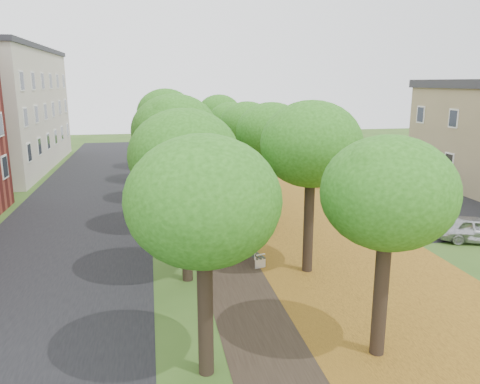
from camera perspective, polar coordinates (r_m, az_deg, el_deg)
name	(u,v)px	position (r m, az deg, el deg)	size (l,w,h in m)	color
ground	(287,363)	(13.54, 5.78, -20.03)	(120.00, 120.00, 0.00)	#2D4C19
street_asphalt	(78,221)	(27.17, -19.18, -3.34)	(8.00, 70.00, 0.01)	black
footpath	(213,214)	(27.06, -3.28, -2.66)	(3.20, 70.00, 0.01)	black
leaf_verge	(296,209)	(28.13, 6.88, -2.12)	(7.50, 70.00, 0.01)	#9C681C
parking_lot	(417,199)	(32.53, 20.75, -0.79)	(9.00, 16.00, 0.01)	black
tree_row_west	(172,132)	(25.97, -8.27, 7.23)	(3.83, 33.83, 6.41)	black
tree_row_east	(258,131)	(26.63, 2.19, 7.50)	(3.83, 33.83, 6.41)	black
bench	(251,253)	(19.83, 1.32, -7.43)	(0.88, 1.73, 0.79)	#252E29
car_silver	(478,229)	(24.85, 26.99, -4.09)	(1.47, 3.66, 1.25)	#A6A6AB
car_red	(406,202)	(28.68, 19.60, -1.12)	(1.43, 4.10, 1.35)	maroon
car_grey	(371,186)	(32.43, 15.73, 0.73)	(1.85, 4.55, 1.32)	#313136
car_white	(353,177)	(35.06, 13.58, 1.82)	(2.28, 4.94, 1.37)	white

